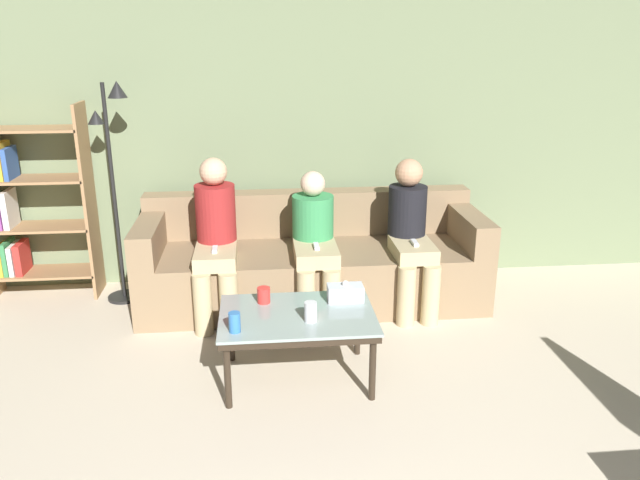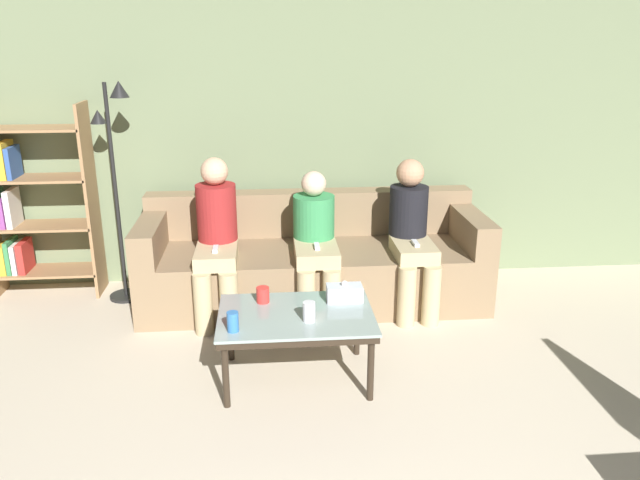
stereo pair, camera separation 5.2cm
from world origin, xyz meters
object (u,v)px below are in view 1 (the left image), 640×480
Objects in this scene: cup_near_right at (264,295)px; cup_far_center at (311,312)px; bookshelf at (23,206)px; standing_lamp at (114,170)px; couch at (312,263)px; seated_person_mid_right at (410,232)px; seated_person_mid_left at (315,240)px; tissue_box at (345,293)px; coffee_table at (297,320)px; seated_person_left_end at (216,236)px; cup_near_left at (235,322)px.

cup_near_right is 0.83× the size of cup_far_center.
cup_near_right is 0.06× the size of bookshelf.
cup_far_center is 2.07m from standing_lamp.
cup_far_center is 0.07× the size of standing_lamp.
couch is 2.32× the size of seated_person_mid_right.
bookshelf is 0.90× the size of standing_lamp.
tissue_box is at bearing -81.92° from seated_person_mid_left.
coffee_table is 1.97m from standing_lamp.
bookshelf is at bearing 166.62° from seated_person_mid_left.
tissue_box is 0.13× the size of standing_lamp.
seated_person_mid_left is 0.93× the size of seated_person_mid_right.
seated_person_mid_left is at bearing -179.44° from seated_person_mid_right.
cup_far_center is 0.36m from tissue_box.
standing_lamp is (-1.59, 1.20, 0.55)m from tissue_box.
couch is 0.81m from seated_person_mid_right.
standing_lamp reaches higher than cup_far_center.
cup_near_right is 0.09× the size of seated_person_mid_right.
coffee_table is 0.81× the size of seated_person_mid_right.
bookshelf is at bearing 169.26° from standing_lamp.
coffee_table is 1.14m from seated_person_left_end.
cup_far_center reaches higher than cup_near_left.
cup_far_center is at bearing 11.79° from cup_near_left.
seated_person_left_end is (-0.16, 1.19, 0.12)m from cup_near_left.
coffee_table is at bearing -152.55° from tissue_box.
tissue_box is 1.18m from seated_person_left_end.
seated_person_mid_left is at bearing 63.95° from cup_near_right.
cup_near_left is at bearing -168.21° from cup_far_center.
couch is at bearing 84.63° from cup_far_center.
standing_lamp reaches higher than tissue_box.
standing_lamp reaches higher than cup_near_left.
bookshelf is 1.45× the size of seated_person_mid_left.
cup_near_right is at bearing -47.44° from standing_lamp.
couch is at bearing -6.00° from standing_lamp.
couch is 0.35m from seated_person_mid_left.
cup_near_right is (-0.19, 0.18, 0.09)m from coffee_table.
couch is at bearing 80.83° from coffee_table.
bookshelf is 1.35× the size of seated_person_mid_right.
coffee_table is at bearing -101.30° from seated_person_mid_left.
coffee_table is 0.54× the size of standing_lamp.
cup_near_left is (-0.55, -1.40, 0.19)m from couch.
cup_near_left is 0.08× the size of bookshelf.
coffee_table is at bearing -36.55° from bookshelf.
seated_person_mid_left reaches higher than coffee_table.
standing_lamp is at bearing 120.46° from cup_near_left.
couch is 22.75× the size of cup_near_left.
tissue_box is 0.14× the size of bookshelf.
seated_person_left_end is at bearing -18.95° from bookshelf.
cup_near_left is at bearing -45.64° from bookshelf.
seated_person_mid_right reaches higher than tissue_box.
seated_person_left_end is (-0.60, 1.10, 0.12)m from cup_far_center.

